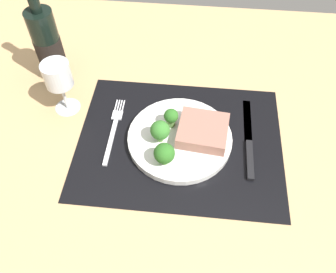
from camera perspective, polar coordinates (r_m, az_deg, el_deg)
The scene contains 11 objects.
ground_plane at distance 80.52cm, azimuth 1.87°, elevation -1.44°, with size 140.00×110.00×3.00cm, color tan.
placemat at distance 79.20cm, azimuth 1.90°, elevation -0.73°, with size 45.62×35.73×0.30cm, color black.
plate at distance 78.44cm, azimuth 1.92°, elevation -0.31°, with size 23.24×23.24×1.60cm, color white.
steak at distance 77.25cm, azimuth 5.67°, elevation 0.94°, with size 10.63×10.07×2.91cm, color #9E6B5B.
broccoli_near_fork at distance 77.83cm, azimuth 0.50°, elevation 3.21°, with size 3.25×3.25×4.64cm.
broccoli_back_left at distance 71.04cm, azimuth -0.60°, elevation -2.79°, with size 4.39×4.39×5.51cm.
broccoli_center at distance 74.49cm, azimuth -1.29°, elevation 1.00°, with size 4.27×4.27×5.58cm.
fork at distance 81.63cm, azimuth -8.82°, elevation 1.11°, with size 2.40×19.20×0.50cm.
knife at distance 80.23cm, azimuth 13.00°, elevation -1.11°, with size 1.80×23.00×0.80cm.
wine_bottle at distance 92.04cm, azimuth -18.93°, elevation 13.94°, with size 6.55×6.55×29.57cm.
wine_glass at distance 82.65cm, azimuth -17.40°, elevation 9.10°, with size 6.26×6.26×13.53cm.
Camera 1 is at (2.22, -47.67, 63.36)cm, focal length 37.54 mm.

